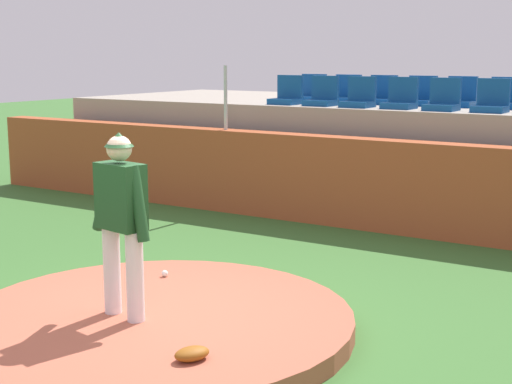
{
  "coord_description": "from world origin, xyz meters",
  "views": [
    {
      "loc": [
        4.45,
        -5.3,
        2.61
      ],
      "look_at": [
        0.0,
        1.8,
        1.09
      ],
      "focal_mm": 52.86,
      "sensor_mm": 36.0,
      "label": 1
    }
  ],
  "objects_px": {
    "stadium_chair_5": "(491,102)",
    "stadium_chair_9": "(382,95)",
    "stadium_chair_7": "(311,93)",
    "stadium_chair_4": "(443,100)",
    "stadium_chair_12": "(505,99)",
    "stadium_chair_8": "(346,94)",
    "stadium_chair_10": "(420,96)",
    "stadium_chair_2": "(359,98)",
    "stadium_chair_11": "(460,97)",
    "stadium_chair_0": "(287,95)",
    "stadium_chair_1": "(322,96)",
    "pitcher": "(121,212)",
    "baseball": "(165,273)",
    "stadium_chair_3": "(401,99)",
    "fielding_glove": "(192,354)"
  },
  "relations": [
    {
      "from": "stadium_chair_10",
      "to": "stadium_chair_2",
      "type": "bearing_deg",
      "value": 52.52
    },
    {
      "from": "stadium_chair_0",
      "to": "stadium_chair_12",
      "type": "relative_size",
      "value": 1.0
    },
    {
      "from": "pitcher",
      "to": "stadium_chair_9",
      "type": "bearing_deg",
      "value": 103.97
    },
    {
      "from": "stadium_chair_0",
      "to": "stadium_chair_2",
      "type": "height_order",
      "value": "same"
    },
    {
      "from": "stadium_chair_2",
      "to": "pitcher",
      "type": "bearing_deg",
      "value": 94.67
    },
    {
      "from": "stadium_chair_4",
      "to": "stadium_chair_9",
      "type": "xyz_separation_m",
      "value": [
        -1.4,
        0.92,
        0.0
      ]
    },
    {
      "from": "stadium_chair_8",
      "to": "stadium_chair_12",
      "type": "distance_m",
      "value": 2.79
    },
    {
      "from": "stadium_chair_7",
      "to": "stadium_chair_8",
      "type": "xyz_separation_m",
      "value": [
        0.7,
        -0.01,
        0.0
      ]
    },
    {
      "from": "stadium_chair_3",
      "to": "stadium_chair_9",
      "type": "relative_size",
      "value": 1.0
    },
    {
      "from": "pitcher",
      "to": "stadium_chair_3",
      "type": "xyz_separation_m",
      "value": [
        0.18,
        6.4,
        0.73
      ]
    },
    {
      "from": "stadium_chair_1",
      "to": "stadium_chair_5",
      "type": "xyz_separation_m",
      "value": [
        2.83,
        0.01,
        0.0
      ]
    },
    {
      "from": "stadium_chair_3",
      "to": "stadium_chair_8",
      "type": "bearing_deg",
      "value": -32.42
    },
    {
      "from": "stadium_chair_5",
      "to": "stadium_chair_7",
      "type": "xyz_separation_m",
      "value": [
        -3.52,
        0.89,
        0.0
      ]
    },
    {
      "from": "baseball",
      "to": "stadium_chair_2",
      "type": "bearing_deg",
      "value": 90.22
    },
    {
      "from": "stadium_chair_2",
      "to": "stadium_chair_9",
      "type": "height_order",
      "value": "same"
    },
    {
      "from": "stadium_chair_2",
      "to": "stadium_chair_3",
      "type": "relative_size",
      "value": 1.0
    },
    {
      "from": "pitcher",
      "to": "stadium_chair_1",
      "type": "height_order",
      "value": "stadium_chair_1"
    },
    {
      "from": "pitcher",
      "to": "stadium_chair_7",
      "type": "relative_size",
      "value": 3.48
    },
    {
      "from": "stadium_chair_1",
      "to": "stadium_chair_12",
      "type": "distance_m",
      "value": 2.94
    },
    {
      "from": "stadium_chair_8",
      "to": "stadium_chair_10",
      "type": "distance_m",
      "value": 1.39
    },
    {
      "from": "fielding_glove",
      "to": "stadium_chair_12",
      "type": "relative_size",
      "value": 0.6
    },
    {
      "from": "stadium_chair_0",
      "to": "baseball",
      "type": "bearing_deg",
      "value": 105.15
    },
    {
      "from": "stadium_chair_5",
      "to": "stadium_chair_7",
      "type": "relative_size",
      "value": 1.0
    },
    {
      "from": "stadium_chair_4",
      "to": "fielding_glove",
      "type": "bearing_deg",
      "value": 92.28
    },
    {
      "from": "stadium_chair_4",
      "to": "stadium_chair_5",
      "type": "relative_size",
      "value": 1.0
    },
    {
      "from": "fielding_glove",
      "to": "stadium_chair_5",
      "type": "height_order",
      "value": "stadium_chair_5"
    },
    {
      "from": "stadium_chair_0",
      "to": "stadium_chair_11",
      "type": "relative_size",
      "value": 1.0
    },
    {
      "from": "stadium_chair_5",
      "to": "stadium_chair_9",
      "type": "xyz_separation_m",
      "value": [
        -2.13,
        0.88,
        0.0
      ]
    },
    {
      "from": "fielding_glove",
      "to": "stadium_chair_9",
      "type": "xyz_separation_m",
      "value": [
        -1.67,
        7.77,
        1.69
      ]
    },
    {
      "from": "stadium_chair_3",
      "to": "stadium_chair_8",
      "type": "height_order",
      "value": "same"
    },
    {
      "from": "stadium_chair_9",
      "to": "stadium_chair_10",
      "type": "relative_size",
      "value": 1.0
    },
    {
      "from": "stadium_chair_4",
      "to": "stadium_chair_10",
      "type": "distance_m",
      "value": 1.16
    },
    {
      "from": "stadium_chair_11",
      "to": "stadium_chair_2",
      "type": "bearing_deg",
      "value": 34.35
    },
    {
      "from": "pitcher",
      "to": "stadium_chair_3",
      "type": "bearing_deg",
      "value": 98.31
    },
    {
      "from": "pitcher",
      "to": "stadium_chair_12",
      "type": "bearing_deg",
      "value": 87.53
    },
    {
      "from": "stadium_chair_12",
      "to": "stadium_chair_0",
      "type": "bearing_deg",
      "value": 13.91
    },
    {
      "from": "fielding_glove",
      "to": "stadium_chair_0",
      "type": "xyz_separation_m",
      "value": [
        -3.06,
        6.88,
        1.69
      ]
    },
    {
      "from": "stadium_chair_4",
      "to": "stadium_chair_12",
      "type": "distance_m",
      "value": 1.14
    },
    {
      "from": "fielding_glove",
      "to": "stadium_chair_9",
      "type": "bearing_deg",
      "value": 36.86
    },
    {
      "from": "stadium_chair_5",
      "to": "stadium_chair_7",
      "type": "bearing_deg",
      "value": -14.21
    },
    {
      "from": "stadium_chair_0",
      "to": "stadium_chair_4",
      "type": "bearing_deg",
      "value": 179.38
    },
    {
      "from": "stadium_chair_1",
      "to": "stadium_chair_5",
      "type": "distance_m",
      "value": 2.83
    },
    {
      "from": "stadium_chair_2",
      "to": "stadium_chair_11",
      "type": "relative_size",
      "value": 1.0
    },
    {
      "from": "stadium_chair_0",
      "to": "stadium_chair_4",
      "type": "xyz_separation_m",
      "value": [
        2.79,
        -0.03,
        0.0
      ]
    },
    {
      "from": "stadium_chair_9",
      "to": "stadium_chair_5",
      "type": "bearing_deg",
      "value": 157.56
    },
    {
      "from": "fielding_glove",
      "to": "stadium_chair_2",
      "type": "height_order",
      "value": "stadium_chair_2"
    },
    {
      "from": "stadium_chair_2",
      "to": "stadium_chair_9",
      "type": "xyz_separation_m",
      "value": [
        0.01,
        0.92,
        0.0
      ]
    },
    {
      "from": "stadium_chair_8",
      "to": "stadium_chair_12",
      "type": "height_order",
      "value": "same"
    },
    {
      "from": "stadium_chair_3",
      "to": "stadium_chair_11",
      "type": "xyz_separation_m",
      "value": [
        0.69,
        0.9,
        0.0
      ]
    },
    {
      "from": "pitcher",
      "to": "stadium_chair_11",
      "type": "relative_size",
      "value": 3.48
    }
  ]
}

